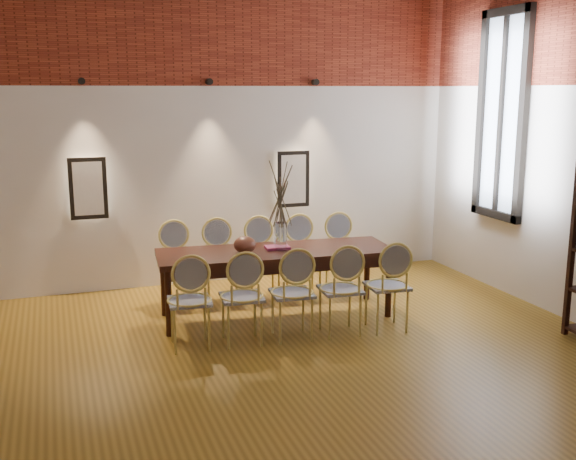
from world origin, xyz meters
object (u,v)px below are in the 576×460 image
object	(u,v)px
chair_far_b	(220,262)
book	(277,247)
chair_far_d	(303,257)
dining_table	(276,283)
chair_far_c	(262,260)
chair_far_a	(176,265)
vase	(281,236)
bowl	(245,245)
chair_far_e	(343,255)
chair_near_c	(292,293)
chair_near_a	(190,301)
chair_near_d	(340,289)
chair_near_e	(387,286)
chair_near_b	(242,297)

from	to	relation	value
chair_far_b	book	distance (m)	0.89
chair_far_d	dining_table	bearing A→B (deg)	53.56
chair_far_c	chair_far_d	xyz separation A→B (m)	(0.51, -0.04, 0.00)
chair_far_a	chair_far_b	size ratio (longest dim) A/B	1.00
chair_far_b	chair_far_c	world-z (taller)	same
vase	bowl	xyz separation A→B (m)	(-0.41, -0.02, -0.06)
chair_far_e	chair_near_c	bearing A→B (deg)	53.56
chair_near_a	chair_far_d	distance (m)	2.05
chair_far_c	vase	world-z (taller)	vase
chair_far_a	bowl	size ratio (longest dim) A/B	3.92
chair_far_a	chair_far_e	bearing A→B (deg)	-180.00
chair_far_d	vase	distance (m)	0.93
chair_far_e	vase	bearing A→B (deg)	35.61
chair_far_d	bowl	distance (m)	1.19
chair_far_b	book	bearing A→B (deg)	130.07
chair_near_c	chair_far_a	xyz separation A→B (m)	(-0.89, 1.46, 0.00)
chair_near_d	chair_far_b	world-z (taller)	same
chair_near_a	chair_far_b	world-z (taller)	same
chair_near_d	vase	distance (m)	0.93
chair_near_c	chair_far_a	world-z (taller)	same
chair_near_c	chair_far_a	bearing A→B (deg)	126.44
chair_far_e	vase	size ratio (longest dim) A/B	3.13
chair_far_e	book	world-z (taller)	chair_far_e
chair_far_c	vase	xyz separation A→B (m)	(-0.00, -0.69, 0.43)
chair_near_c	vase	world-z (taller)	vase
chair_near_a	chair_far_d	size ratio (longest dim) A/B	1.00
chair_near_a	chair_near_e	xyz separation A→B (m)	(2.03, -0.17, 0.00)
chair_near_a	chair_near_c	size ratio (longest dim) A/B	1.00
chair_near_c	chair_near_b	bearing A→B (deg)	-180.00
chair_near_b	chair_near_c	distance (m)	0.51
chair_near_a	book	bearing A→B (deg)	35.19
vase	chair_near_c	bearing A→B (deg)	-99.52
chair_near_a	chair_near_b	distance (m)	0.51
dining_table	book	distance (m)	0.39
chair_near_c	chair_far_b	xyz separation A→B (m)	(-0.39, 1.42, 0.00)
chair_near_c	chair_near_e	world-z (taller)	same
chair_near_a	chair_far_c	world-z (taller)	same
chair_far_c	vase	bearing A→B (deg)	94.60
dining_table	vase	distance (m)	0.53
dining_table	chair_far_c	world-z (taller)	chair_far_c
chair_far_a	dining_table	bearing A→B (deg)	145.89
chair_near_c	chair_far_d	size ratio (longest dim) A/B	1.00
chair_far_b	chair_far_d	bearing A→B (deg)	-180.00
chair_near_b	chair_far_e	bearing A→B (deg)	42.08
chair_far_c	book	bearing A→B (deg)	92.64
chair_near_e	book	size ratio (longest dim) A/B	3.62
chair_near_a	chair_near_b	xyz separation A→B (m)	(0.51, -0.04, 0.00)
book	chair_far_d	bearing A→B (deg)	48.24
dining_table	chair_far_b	world-z (taller)	chair_far_b
dining_table	chair_far_e	distance (m)	1.23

